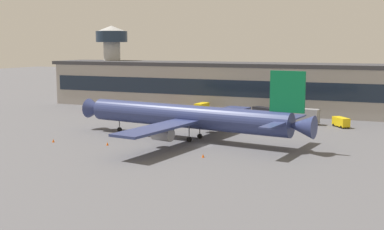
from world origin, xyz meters
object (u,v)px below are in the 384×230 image
catering_truck (305,115)px  fuel_truck (266,113)px  traffic_cone_2 (203,156)px  control_tower (112,54)px  belt_loader (93,107)px  traffic_cone_0 (107,144)px  airliner (189,117)px  follow_me_car (163,110)px  traffic_cone_1 (53,141)px  crew_van (341,122)px  stair_truck (202,108)px

catering_truck → fuel_truck: bearing=159.4°
catering_truck → traffic_cone_2: bearing=-101.9°
control_tower → belt_loader: size_ratio=4.24×
fuel_truck → traffic_cone_0: 54.46m
traffic_cone_0 → traffic_cone_2: size_ratio=0.96×
belt_loader → airliner: bearing=-34.5°
follow_me_car → catering_truck: (44.94, -4.16, 1.20)m
airliner → fuel_truck: (8.15, 37.29, -3.32)m
control_tower → fuel_truck: (64.18, -20.11, -15.89)m
belt_loader → control_tower: bearing=107.8°
follow_me_car → traffic_cone_2: size_ratio=6.74×
traffic_cone_1 → control_tower: bearing=112.7°
belt_loader → crew_van: crew_van is taller
traffic_cone_0 → airliner: bearing=44.1°
traffic_cone_0 → fuel_truck: bearing=66.9°
control_tower → airliner: bearing=-45.7°
airliner → traffic_cone_1: airliner is taller
fuel_truck → traffic_cone_0: (-21.36, -50.07, -1.55)m
catering_truck → traffic_cone_1: bearing=-134.1°
stair_truck → crew_van: (42.00, -7.59, -0.52)m
belt_loader → catering_truck: catering_truck is taller
belt_loader → follow_me_car: bearing=9.5°
control_tower → traffic_cone_1: control_tower is taller
crew_van → traffic_cone_1: crew_van is taller
airliner → crew_van: (29.60, 31.03, -3.74)m
traffic_cone_1 → traffic_cone_2: bearing=-1.4°
airliner → traffic_cone_2: size_ratio=85.19×
stair_truck → follow_me_car: stair_truck is taller
stair_truck → catering_truck: catering_truck is taller
airliner → follow_me_car: airliner is taller
belt_loader → traffic_cone_0: belt_loader is taller
airliner → fuel_truck: bearing=77.7°
crew_van → traffic_cone_2: size_ratio=7.91×
follow_me_car → catering_truck: 45.15m
traffic_cone_1 → airliner: bearing=29.2°
crew_van → catering_truck: catering_truck is taller
control_tower → follow_me_car: size_ratio=6.10×
follow_me_car → traffic_cone_1: bearing=-91.1°
crew_van → control_tower: bearing=162.9°
airliner → traffic_cone_1: bearing=-150.8°
airliner → traffic_cone_2: (9.73, -15.40, -4.86)m
traffic_cone_0 → traffic_cone_2: traffic_cone_2 is taller
stair_truck → catering_truck: bearing=-10.1°
belt_loader → traffic_cone_2: (57.96, -48.55, -0.81)m
belt_loader → catering_truck: (68.15, -0.30, 1.14)m
stair_truck → traffic_cone_1: bearing=-104.3°
airliner → belt_loader: (-48.23, 33.15, -4.05)m
control_tower → fuel_truck: bearing=-17.4°
catering_truck → control_tower: bearing=162.1°
stair_truck → airliner: bearing=-72.2°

